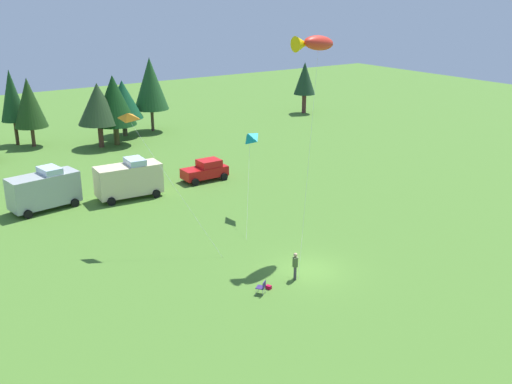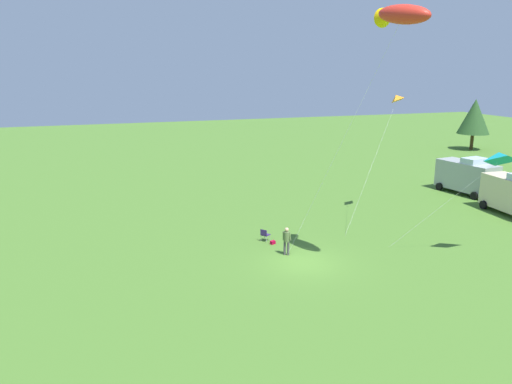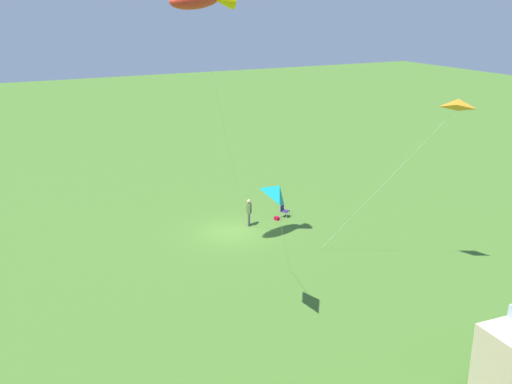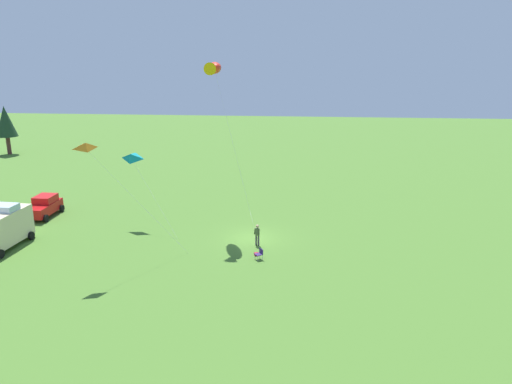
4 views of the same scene
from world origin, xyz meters
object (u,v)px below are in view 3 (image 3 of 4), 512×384
Objects in this scene: person_kite_flyer at (249,210)px; folding_chair at (284,210)px; kite_delta_teal at (280,192)px; backpack_on_grass at (277,218)px; kite_delta_orange at (458,104)px.

person_kite_flyer reaches higher than folding_chair.
backpack_on_grass is at bearing -118.19° from kite_delta_teal.
folding_chair is at bearing 37.27° from person_kite_flyer.
person_kite_flyer is 0.26× the size of kite_delta_teal.
kite_delta_orange reaches higher than backpack_on_grass.
folding_chair is (-2.73, -0.43, -0.53)m from person_kite_flyer.
folding_chair reaches higher than backpack_on_grass.
kite_delta_teal is at bearing -66.66° from folding_chair.
kite_delta_orange is (-3.61, 10.95, 8.76)m from backpack_on_grass.
folding_chair is 2.56× the size of backpack_on_grass.
kite_delta_orange is (-2.93, 11.26, 8.38)m from folding_chair.
kite_delta_teal is at bearing -81.46° from person_kite_flyer.
folding_chair is at bearing -120.11° from kite_delta_teal.
kite_delta_teal reaches higher than backpack_on_grass.
kite_delta_orange is at bearing 108.26° from backpack_on_grass.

